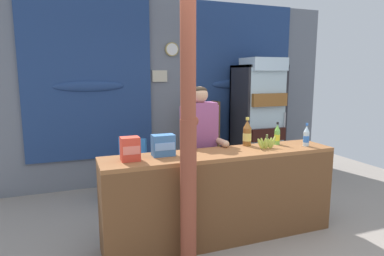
{
  "coord_description": "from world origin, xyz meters",
  "views": [
    {
      "loc": [
        -1.56,
        -2.5,
        1.75
      ],
      "look_at": [
        -0.23,
        1.03,
        1.13
      ],
      "focal_mm": 31.0,
      "sensor_mm": 36.0,
      "label": 1
    }
  ],
  "objects": [
    {
      "name": "snack_box_biscuit",
      "position": [
        -0.7,
        0.58,
        1.05
      ],
      "size": [
        0.22,
        0.13,
        0.21
      ],
      "color": "#3D75B7",
      "rests_on": "stall_counter"
    },
    {
      "name": "shopkeeper",
      "position": [
        -0.15,
        0.97,
        1.0
      ],
      "size": [
        0.48,
        0.42,
        1.61
      ],
      "color": "#28282D",
      "rests_on": "ground"
    },
    {
      "name": "snack_box_crackers",
      "position": [
        -1.04,
        0.51,
        1.06
      ],
      "size": [
        0.17,
        0.14,
        0.22
      ],
      "color": "#E5422D",
      "rests_on": "stall_counter"
    },
    {
      "name": "banana_bunch",
      "position": [
        0.43,
        0.49,
        1.0
      ],
      "size": [
        0.27,
        0.07,
        0.16
      ],
      "color": "#B7C647",
      "rests_on": "stall_counter"
    },
    {
      "name": "ground_plane",
      "position": [
        0.0,
        1.06,
        0.0
      ],
      "size": [
        7.74,
        7.74,
        0.0
      ],
      "primitive_type": "plane",
      "color": "gray"
    },
    {
      "name": "soda_bottle_lime_soda",
      "position": [
        0.67,
        0.64,
        1.05
      ],
      "size": [
        0.06,
        0.06,
        0.26
      ],
      "color": "#75C64C",
      "rests_on": "stall_counter"
    },
    {
      "name": "timber_post",
      "position": [
        -0.6,
        0.13,
        1.3
      ],
      "size": [
        0.17,
        0.15,
        2.72
      ],
      "color": "brown",
      "rests_on": "ground"
    },
    {
      "name": "soda_bottle_water",
      "position": [
        0.92,
        0.45,
        1.05
      ],
      "size": [
        0.07,
        0.07,
        0.26
      ],
      "color": "silver",
      "rests_on": "stall_counter"
    },
    {
      "name": "plastic_lawn_chair",
      "position": [
        -0.81,
        1.95,
        0.49
      ],
      "size": [
        0.62,
        0.62,
        0.86
      ],
      "color": "#3884D6",
      "rests_on": "ground"
    },
    {
      "name": "bottle_shelf_rack",
      "position": [
        0.49,
        2.42,
        0.68
      ],
      "size": [
        0.48,
        0.28,
        1.3
      ],
      "color": "brown",
      "rests_on": "ground"
    },
    {
      "name": "soda_bottle_iced_tea",
      "position": [
        0.31,
        0.7,
        1.08
      ],
      "size": [
        0.1,
        0.1,
        0.32
      ],
      "color": "brown",
      "rests_on": "stall_counter"
    },
    {
      "name": "back_wall_curtained",
      "position": [
        0.01,
        2.68,
        1.49
      ],
      "size": [
        5.76,
        0.22,
        2.9
      ],
      "color": "slate",
      "rests_on": "ground"
    },
    {
      "name": "drink_fridge",
      "position": [
        1.36,
        2.15,
        1.09
      ],
      "size": [
        0.72,
        0.67,
        1.99
      ],
      "color": "#232328",
      "rests_on": "ground"
    },
    {
      "name": "stall_counter",
      "position": [
        -0.09,
        0.42,
        0.57
      ],
      "size": [
        2.49,
        0.5,
        0.94
      ],
      "color": "#935B33",
      "rests_on": "ground"
    }
  ]
}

